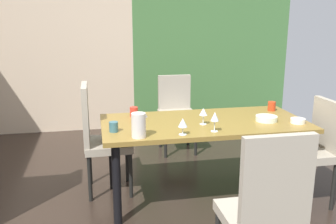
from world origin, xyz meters
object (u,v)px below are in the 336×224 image
chair_head_far (176,108)px  chair_right_near (313,145)px  wine_glass_center (183,123)px  serving_bowl_west (298,121)px  wine_glass_left (215,117)px  wine_glass_front (203,112)px  chair_head_near (265,208)px  serving_bowl_rear (266,118)px  cup_north (272,106)px  pitcher_near_shelf (139,125)px  dining_table (204,130)px  cup_south (114,127)px  chair_left_far (99,134)px  cup_near_window (134,112)px

chair_head_far → chair_right_near: (0.91, -1.62, 0.00)m
wine_glass_center → serving_bowl_west: (1.10, 0.13, -0.08)m
wine_glass_center → wine_glass_left: bearing=6.7°
wine_glass_front → wine_glass_center: wine_glass_front is taller
wine_glass_left → serving_bowl_west: size_ratio=1.29×
chair_head_near → serving_bowl_rear: bearing=64.7°
cup_north → pitcher_near_shelf: pitcher_near_shelf is taller
dining_table → serving_bowl_west: 0.85m
wine_glass_front → cup_south: wine_glass_front is taller
dining_table → wine_glass_left: (-0.01, -0.32, 0.21)m
wine_glass_left → cup_north: 0.98m
cup_south → pitcher_near_shelf: 0.27m
chair_left_far → cup_north: 1.75m
wine_glass_left → cup_north: bearing=35.5°
cup_north → wine_glass_center: bearing=-150.8°
chair_head_near → pitcher_near_shelf: size_ratio=5.41×
chair_head_near → wine_glass_front: chair_head_near is taller
wine_glass_front → wine_glass_center: 0.36m
wine_glass_left → cup_south: bearing=169.4°
serving_bowl_rear → serving_bowl_west: size_ratio=1.50×
chair_head_near → wine_glass_center: (-0.27, 0.99, 0.26)m
chair_left_far → chair_right_near: size_ratio=1.11×
wine_glass_left → cup_south: 0.84m
dining_table → chair_head_far: size_ratio=1.96×
chair_left_far → chair_right_near: chair_left_far is taller
chair_head_near → serving_bowl_rear: (0.58, 1.24, 0.18)m
chair_left_far → wine_glass_front: 1.03m
chair_left_far → wine_glass_left: (0.95, -0.61, 0.28)m
wine_glass_left → pitcher_near_shelf: pitcher_near_shelf is taller
dining_table → wine_glass_center: bearing=-129.1°
serving_bowl_rear → pitcher_near_shelf: size_ratio=0.99×
wine_glass_center → chair_right_near: bearing=2.7°
chair_left_far → wine_glass_front: bearing=67.0°
chair_right_near → cup_near_window: bearing=69.3°
chair_head_near → wine_glass_left: chair_head_near is taller
dining_table → cup_near_window: bearing=154.3°
wine_glass_center → cup_south: 0.58m
dining_table → chair_head_near: chair_head_near is taller
dining_table → chair_head_near: 1.34m
chair_right_near → serving_bowl_rear: (-0.38, 0.19, 0.22)m
chair_left_far → wine_glass_center: (0.67, -0.65, 0.26)m
chair_head_near → cup_near_window: size_ratio=11.89×
serving_bowl_rear → pitcher_near_shelf: bearing=-168.6°
serving_bowl_rear → serving_bowl_west: (0.25, -0.12, -0.00)m
wine_glass_center → serving_bowl_rear: bearing=16.3°
chair_head_far → serving_bowl_rear: bearing=110.3°
cup_south → pitcher_near_shelf: size_ratio=0.43×
wine_glass_center → wine_glass_front: bearing=45.9°
serving_bowl_west → cup_north: 0.47m
chair_right_near → serving_bowl_west: chair_right_near is taller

